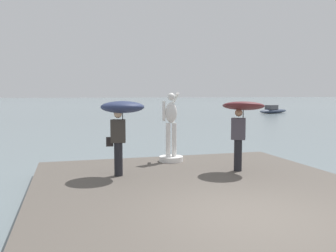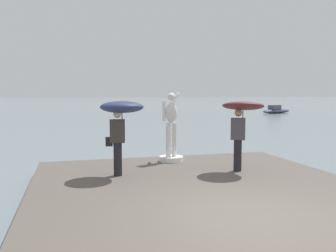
{
  "view_description": "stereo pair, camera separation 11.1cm",
  "coord_description": "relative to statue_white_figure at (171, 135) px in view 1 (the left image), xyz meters",
  "views": [
    {
      "loc": [
        -3.02,
        -5.62,
        2.54
      ],
      "look_at": [
        0.0,
        5.06,
        1.55
      ],
      "focal_mm": 38.49,
      "sensor_mm": 36.0,
      "label": 1
    },
    {
      "loc": [
        -2.91,
        -5.65,
        2.54
      ],
      "look_at": [
        0.0,
        5.06,
        1.55
      ],
      "focal_mm": 38.49,
      "sensor_mm": 36.0,
      "label": 2
    }
  ],
  "objects": [
    {
      "name": "onlooker_left",
      "position": [
        -1.8,
        -1.58,
        0.78
      ],
      "size": [
        1.33,
        1.33,
        1.98
      ],
      "color": "black",
      "rests_on": "pier"
    },
    {
      "name": "ground_plane",
      "position": [
        -0.16,
        34.73,
        -1.23
      ],
      "size": [
        400.0,
        400.0,
        0.0
      ],
      "primitive_type": "plane",
      "color": "slate"
    },
    {
      "name": "pier",
      "position": [
        -0.16,
        -3.68,
        -1.03
      ],
      "size": [
        7.79,
        9.19,
        0.4
      ],
      "primitive_type": "cube",
      "color": "#564F47",
      "rests_on": "ground"
    },
    {
      "name": "statue_white_figure",
      "position": [
        0.0,
        0.0,
        0.0
      ],
      "size": [
        0.76,
        0.94,
        2.21
      ],
      "color": "white",
      "rests_on": "pier"
    },
    {
      "name": "boat_leftward",
      "position": [
        22.96,
        30.84,
        -0.86
      ],
      "size": [
        5.4,
        3.18,
        1.09
      ],
      "color": "#2D384C",
      "rests_on": "ground"
    },
    {
      "name": "onlooker_right",
      "position": [
        1.48,
        -1.92,
        0.73
      ],
      "size": [
        1.58,
        1.58,
        1.99
      ],
      "color": "black",
      "rests_on": "pier"
    }
  ]
}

